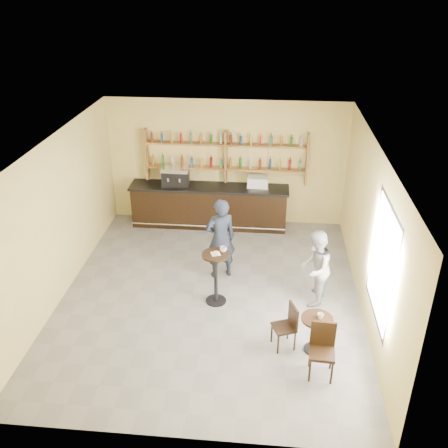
# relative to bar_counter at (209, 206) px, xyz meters

# --- Properties ---
(floor) EXTENTS (7.00, 7.00, 0.00)m
(floor) POSITION_rel_bar_counter_xyz_m (0.40, -3.15, -0.54)
(floor) COLOR slate
(floor) RESTS_ON ground
(ceiling) EXTENTS (7.00, 7.00, 0.00)m
(ceiling) POSITION_rel_bar_counter_xyz_m (0.40, -3.15, 2.66)
(ceiling) COLOR white
(ceiling) RESTS_ON wall_back
(wall_back) EXTENTS (7.00, 0.00, 7.00)m
(wall_back) POSITION_rel_bar_counter_xyz_m (0.40, 0.35, 1.06)
(wall_back) COLOR #EDD986
(wall_back) RESTS_ON floor
(wall_front) EXTENTS (7.00, 0.00, 7.00)m
(wall_front) POSITION_rel_bar_counter_xyz_m (0.40, -6.65, 1.06)
(wall_front) COLOR #EDD986
(wall_front) RESTS_ON floor
(wall_left) EXTENTS (0.00, 7.00, 7.00)m
(wall_left) POSITION_rel_bar_counter_xyz_m (-2.60, -3.15, 1.06)
(wall_left) COLOR #EDD986
(wall_left) RESTS_ON floor
(wall_right) EXTENTS (0.00, 7.00, 7.00)m
(wall_right) POSITION_rel_bar_counter_xyz_m (3.40, -3.15, 1.06)
(wall_right) COLOR #EDD986
(wall_right) RESTS_ON floor
(window_pane) EXTENTS (0.00, 2.00, 2.00)m
(window_pane) POSITION_rel_bar_counter_xyz_m (3.40, -4.35, 1.16)
(window_pane) COLOR white
(window_pane) RESTS_ON wall_right
(window_frame) EXTENTS (0.04, 1.70, 2.10)m
(window_frame) POSITION_rel_bar_counter_xyz_m (3.39, -4.35, 1.16)
(window_frame) COLOR black
(window_frame) RESTS_ON wall_right
(shelf_unit) EXTENTS (4.00, 0.26, 1.40)m
(shelf_unit) POSITION_rel_bar_counter_xyz_m (0.40, 0.22, 1.27)
(shelf_unit) COLOR brown
(shelf_unit) RESTS_ON wall_back
(liquor_bottles) EXTENTS (3.68, 0.10, 1.00)m
(liquor_bottles) POSITION_rel_bar_counter_xyz_m (0.40, 0.22, 1.44)
(liquor_bottles) COLOR #8C5919
(liquor_bottles) RESTS_ON shelf_unit
(bar_counter) EXTENTS (4.01, 0.78, 1.09)m
(bar_counter) POSITION_rel_bar_counter_xyz_m (0.00, 0.00, 0.00)
(bar_counter) COLOR black
(bar_counter) RESTS_ON floor
(espresso_machine) EXTENTS (0.72, 0.50, 0.48)m
(espresso_machine) POSITION_rel_bar_counter_xyz_m (-0.84, 0.00, 0.78)
(espresso_machine) COLOR black
(espresso_machine) RESTS_ON bar_counter
(pastry_case) EXTENTS (0.52, 0.42, 0.31)m
(pastry_case) POSITION_rel_bar_counter_xyz_m (1.22, 0.00, 0.70)
(pastry_case) COLOR silver
(pastry_case) RESTS_ON bar_counter
(pedestal_table) EXTENTS (0.58, 0.58, 1.11)m
(pedestal_table) POSITION_rel_bar_counter_xyz_m (0.54, -3.33, 0.01)
(pedestal_table) COLOR black
(pedestal_table) RESTS_ON floor
(napkin) EXTENTS (0.21, 0.21, 0.00)m
(napkin) POSITION_rel_bar_counter_xyz_m (0.54, -3.33, 0.57)
(napkin) COLOR white
(napkin) RESTS_ON pedestal_table
(donut) EXTENTS (0.16, 0.16, 0.04)m
(donut) POSITION_rel_bar_counter_xyz_m (0.55, -3.34, 0.59)
(donut) COLOR #DDA550
(donut) RESTS_ON napkin
(cup_pedestal) EXTENTS (0.15, 0.15, 0.11)m
(cup_pedestal) POSITION_rel_bar_counter_xyz_m (0.68, -3.23, 0.62)
(cup_pedestal) COLOR white
(cup_pedestal) RESTS_ON pedestal_table
(man_main) EXTENTS (0.78, 0.65, 1.81)m
(man_main) POSITION_rel_bar_counter_xyz_m (0.53, -2.36, 0.36)
(man_main) COLOR black
(man_main) RESTS_ON floor
(cafe_table) EXTENTS (0.70, 0.70, 0.69)m
(cafe_table) POSITION_rel_bar_counter_xyz_m (2.41, -4.60, -0.20)
(cafe_table) COLOR black
(cafe_table) RESTS_ON floor
(cup_cafe) EXTENTS (0.12, 0.12, 0.10)m
(cup_cafe) POSITION_rel_bar_counter_xyz_m (2.46, -4.60, 0.20)
(cup_cafe) COLOR white
(cup_cafe) RESTS_ON cafe_table
(chair_west) EXTENTS (0.47, 0.47, 0.84)m
(chair_west) POSITION_rel_bar_counter_xyz_m (1.86, -4.55, -0.12)
(chair_west) COLOR black
(chair_west) RESTS_ON floor
(chair_south) EXTENTS (0.43, 0.43, 0.95)m
(chair_south) POSITION_rel_bar_counter_xyz_m (2.46, -5.20, -0.07)
(chair_south) COLOR black
(chair_south) RESTS_ON floor
(patron_second) EXTENTS (0.79, 0.90, 1.58)m
(patron_second) POSITION_rel_bar_counter_xyz_m (2.45, -3.16, 0.25)
(patron_second) COLOR #9A9B9F
(patron_second) RESTS_ON floor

